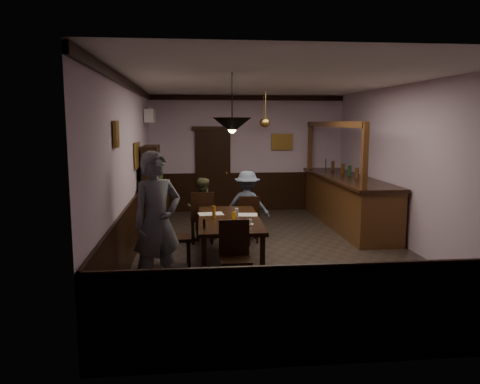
{
  "coord_description": "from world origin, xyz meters",
  "views": [
    {
      "loc": [
        -1.46,
        -8.08,
        2.31
      ],
      "look_at": [
        -0.65,
        -0.38,
        1.15
      ],
      "focal_mm": 35.0,
      "sensor_mm": 36.0,
      "label": 1
    }
  ],
  "objects": [
    {
      "name": "newspaper_right",
      "position": [
        -0.57,
        -0.36,
        0.75
      ],
      "size": [
        0.45,
        0.35,
        0.01
      ],
      "primitive_type": "cube",
      "rotation": [
        0.0,
        0.0,
        -0.13
      ],
      "color": "silver",
      "rests_on": "dining_table"
    },
    {
      "name": "picture_back",
      "position": [
        0.9,
        3.96,
        1.8
      ],
      "size": [
        0.55,
        0.04,
        0.42
      ],
      "color": "olive",
      "rests_on": "ground"
    },
    {
      "name": "picture_left_small",
      "position": [
        -2.46,
        -1.6,
        2.15
      ],
      "size": [
        0.04,
        0.28,
        0.36
      ],
      "color": "olive",
      "rests_on": "ground"
    },
    {
      "name": "sideboard",
      "position": [
        -2.21,
        1.28,
        0.74
      ],
      "size": [
        0.5,
        1.4,
        1.85
      ],
      "color": "black",
      "rests_on": "ground"
    },
    {
      "name": "coffee_cup",
      "position": [
        -0.58,
        -1.12,
        0.8
      ],
      "size": [
        0.08,
        0.08,
        0.07
      ],
      "primitive_type": "imported",
      "rotation": [
        0.0,
        0.0,
        -0.02
      ],
      "color": "white",
      "rests_on": "saucer"
    },
    {
      "name": "pastry_ring_b",
      "position": [
        -0.89,
        -1.15,
        0.79
      ],
      "size": [
        0.13,
        0.13,
        0.04
      ],
      "primitive_type": "torus",
      "color": "#C68C47",
      "rests_on": "pastry_plate"
    },
    {
      "name": "ac_unit",
      "position": [
        -2.38,
        2.9,
        2.45
      ],
      "size": [
        0.2,
        0.85,
        0.3
      ],
      "color": "white",
      "rests_on": "ground"
    },
    {
      "name": "dining_table",
      "position": [
        -0.85,
        -0.58,
        0.69
      ],
      "size": [
        1.05,
        2.22,
        0.75
      ],
      "rotation": [
        0.0,
        0.0,
        -0.02
      ],
      "color": "black",
      "rests_on": "ground"
    },
    {
      "name": "soda_can",
      "position": [
        -0.78,
        -0.67,
        0.81
      ],
      "size": [
        0.07,
        0.07,
        0.12
      ],
      "primitive_type": "cylinder",
      "color": "yellow",
      "rests_on": "dining_table"
    },
    {
      "name": "person_seated_left",
      "position": [
        -1.27,
        0.98,
        0.62
      ],
      "size": [
        0.7,
        0.61,
        1.24
      ],
      "primitive_type": "imported",
      "rotation": [
        0.0,
        0.0,
        2.88
      ],
      "color": "#4E5030",
      "rests_on": "ground"
    },
    {
      "name": "newspaper_left",
      "position": [
        -1.14,
        -0.22,
        0.75
      ],
      "size": [
        0.45,
        0.35,
        0.01
      ],
      "primitive_type": "cube",
      "rotation": [
        0.0,
        0.0,
        0.12
      ],
      "color": "silver",
      "rests_on": "dining_table"
    },
    {
      "name": "napkin",
      "position": [
        -0.87,
        -0.8,
        0.75
      ],
      "size": [
        0.15,
        0.15,
        0.0
      ],
      "primitive_type": "cube",
      "rotation": [
        0.0,
        0.0,
        -0.02
      ],
      "color": "#FED55D",
      "rests_on": "dining_table"
    },
    {
      "name": "door_back",
      "position": [
        -0.9,
        3.95,
        1.05
      ],
      "size": [
        0.9,
        0.06,
        2.1
      ],
      "primitive_type": "cube",
      "color": "black",
      "rests_on": "ground"
    },
    {
      "name": "chair_far_right",
      "position": [
        -0.37,
        0.68,
        0.5
      ],
      "size": [
        0.41,
        0.41,
        0.92
      ],
      "rotation": [
        0.0,
        0.0,
        3.12
      ],
      "color": "black",
      "rests_on": "ground"
    },
    {
      "name": "chair_near",
      "position": [
        -0.88,
        -1.9,
        0.53
      ],
      "size": [
        0.42,
        0.42,
        0.98
      ],
      "rotation": [
        0.0,
        0.0,
        0.0
      ],
      "color": "black",
      "rests_on": "ground"
    },
    {
      "name": "pepper_mill",
      "position": [
        -1.28,
        -1.28,
        0.82
      ],
      "size": [
        0.04,
        0.04,
        0.14
      ],
      "primitive_type": "cylinder",
      "color": "black",
      "rests_on": "dining_table"
    },
    {
      "name": "pendant_brass_mid",
      "position": [
        0.1,
        1.69,
        2.3
      ],
      "size": [
        0.2,
        0.2,
        0.81
      ],
      "color": "#BF8C3F",
      "rests_on": "ground"
    },
    {
      "name": "pendant_brass_far",
      "position": [
        0.3,
        3.23,
        2.3
      ],
      "size": [
        0.2,
        0.2,
        0.81
      ],
      "color": "#BF8C3F",
      "rests_on": "ground"
    },
    {
      "name": "pastry_plate",
      "position": [
        -0.93,
        -1.16,
        0.76
      ],
      "size": [
        0.22,
        0.22,
        0.01
      ],
      "primitive_type": "cylinder",
      "color": "white",
      "rests_on": "dining_table"
    },
    {
      "name": "room",
      "position": [
        0.0,
        0.0,
        1.5
      ],
      "size": [
        5.01,
        8.01,
        3.01
      ],
      "color": "#2D2621",
      "rests_on": "ground"
    },
    {
      "name": "chair_side",
      "position": [
        -1.79,
        -0.77,
        0.57
      ],
      "size": [
        0.48,
        0.48,
        1.04
      ],
      "rotation": [
        0.0,
        0.0,
        1.63
      ],
      "color": "black",
      "rests_on": "ground"
    },
    {
      "name": "person_standing",
      "position": [
        -1.93,
        -1.81,
        0.97
      ],
      "size": [
        0.84,
        0.76,
        1.93
      ],
      "primitive_type": "imported",
      "rotation": [
        0.0,
        0.0,
        0.54
      ],
      "color": "slate",
      "rests_on": "ground"
    },
    {
      "name": "beer_glass",
      "position": [
        -1.1,
        -0.53,
        0.85
      ],
      "size": [
        0.06,
        0.06,
        0.2
      ],
      "primitive_type": "cylinder",
      "color": "#BF721E",
      "rests_on": "dining_table"
    },
    {
      "name": "saucer",
      "position": [
        -0.6,
        -1.11,
        0.76
      ],
      "size": [
        0.15,
        0.15,
        0.01
      ],
      "primitive_type": "cylinder",
      "color": "white",
      "rests_on": "dining_table"
    },
    {
      "name": "person_seated_right",
      "position": [
        -0.37,
        0.96,
        0.68
      ],
      "size": [
        0.99,
        0.74,
        1.36
      ],
      "primitive_type": "imported",
      "rotation": [
        0.0,
        0.0,
        2.85
      ],
      "color": "slate",
      "rests_on": "ground"
    },
    {
      "name": "water_glass",
      "position": [
        -0.72,
        -0.52,
        0.82
      ],
      "size": [
        0.06,
        0.06,
        0.15
      ],
      "primitive_type": "cylinder",
      "color": "silver",
      "rests_on": "dining_table"
    },
    {
      "name": "pastry_ring_a",
      "position": [
        -0.93,
        -1.09,
        0.79
      ],
      "size": [
        0.13,
        0.13,
        0.04
      ],
      "primitive_type": "torus",
      "color": "#C68C47",
      "rests_on": "pastry_plate"
    },
    {
      "name": "chair_far_left",
      "position": [
        -1.27,
        0.7,
        0.55
      ],
      "size": [
        0.46,
        0.46,
        1.01
      ],
      "rotation": [
        0.0,
        0.0,
        3.19
      ],
      "color": "black",
      "rests_on": "ground"
    },
    {
      "name": "pendant_iron",
      "position": [
        -0.87,
        -1.38,
        2.26
      ],
      "size": [
        0.56,
        0.56,
        0.85
      ],
      "color": "black",
      "rests_on": "ground"
    },
    {
      "name": "picture_left_large",
      "position": [
        -2.46,
        0.8,
        1.7
      ],
      "size": [
        0.04,
        0.62,
        0.48
      ],
      "color": "olive",
      "rests_on": "ground"
    },
    {
      "name": "bar_counter",
      "position": [
        1.99,
        1.92,
        0.59
      ],
      "size": [
        0.96,
        4.14,
        2.32
      ],
      "color": "#532E16",
      "rests_on": "ground"
    }
  ]
}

